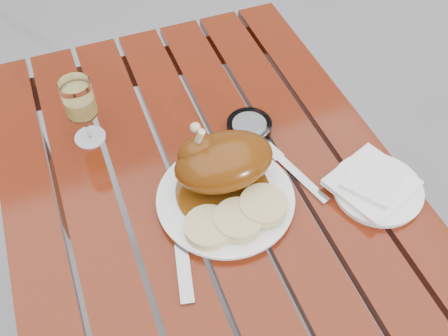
{
  "coord_description": "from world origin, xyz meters",
  "views": [
    {
      "loc": [
        -0.19,
        -0.54,
        1.57
      ],
      "look_at": [
        0.04,
        0.06,
        0.78
      ],
      "focal_mm": 40.0,
      "sensor_mm": 36.0,
      "label": 1
    }
  ],
  "objects_px": {
    "table": "(217,286)",
    "side_plate": "(377,189)",
    "dinner_plate": "(226,199)",
    "ashtray": "(249,127)",
    "wine_glass": "(82,112)"
  },
  "relations": [
    {
      "from": "wine_glass",
      "to": "side_plate",
      "type": "relative_size",
      "value": 0.88
    },
    {
      "from": "dinner_plate",
      "to": "side_plate",
      "type": "relative_size",
      "value": 1.5
    },
    {
      "from": "table",
      "to": "side_plate",
      "type": "distance_m",
      "value": 0.51
    },
    {
      "from": "table",
      "to": "side_plate",
      "type": "height_order",
      "value": "side_plate"
    },
    {
      "from": "ashtray",
      "to": "table",
      "type": "bearing_deg",
      "value": -131.89
    },
    {
      "from": "table",
      "to": "dinner_plate",
      "type": "distance_m",
      "value": 0.38
    },
    {
      "from": "table",
      "to": "dinner_plate",
      "type": "xyz_separation_m",
      "value": [
        0.02,
        -0.0,
        0.38
      ]
    },
    {
      "from": "table",
      "to": "side_plate",
      "type": "xyz_separation_m",
      "value": [
        0.32,
        -0.09,
        0.38
      ]
    },
    {
      "from": "ashtray",
      "to": "wine_glass",
      "type": "bearing_deg",
      "value": 162.22
    },
    {
      "from": "table",
      "to": "dinner_plate",
      "type": "height_order",
      "value": "dinner_plate"
    },
    {
      "from": "wine_glass",
      "to": "ashtray",
      "type": "height_order",
      "value": "wine_glass"
    },
    {
      "from": "wine_glass",
      "to": "dinner_plate",
      "type": "bearing_deg",
      "value": -51.24
    },
    {
      "from": "table",
      "to": "side_plate",
      "type": "bearing_deg",
      "value": -16.06
    },
    {
      "from": "dinner_plate",
      "to": "ashtray",
      "type": "distance_m",
      "value": 0.2
    },
    {
      "from": "side_plate",
      "to": "ashtray",
      "type": "bearing_deg",
      "value": 125.23
    }
  ]
}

